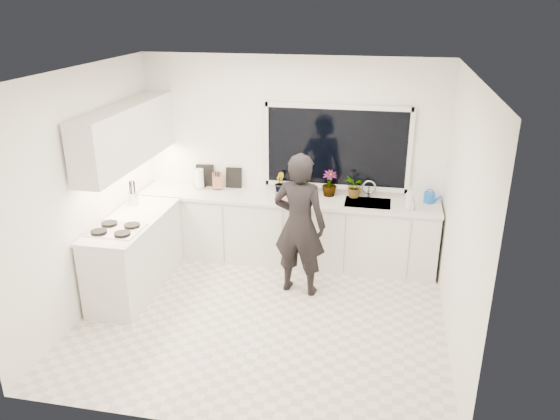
# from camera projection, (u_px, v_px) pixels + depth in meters

# --- Properties ---
(floor) EXTENTS (4.00, 3.50, 0.02)m
(floor) POSITION_uv_depth(u_px,v_px,m) (263.00, 317.00, 6.17)
(floor) COLOR beige
(floor) RESTS_ON ground
(wall_back) EXTENTS (4.00, 0.02, 2.70)m
(wall_back) POSITION_uv_depth(u_px,v_px,m) (291.00, 159.00, 7.28)
(wall_back) COLOR white
(wall_back) RESTS_ON ground
(wall_left) EXTENTS (0.02, 3.50, 2.70)m
(wall_left) POSITION_uv_depth(u_px,v_px,m) (85.00, 192.00, 6.04)
(wall_left) COLOR white
(wall_left) RESTS_ON ground
(wall_right) EXTENTS (0.02, 3.50, 2.70)m
(wall_right) POSITION_uv_depth(u_px,v_px,m) (463.00, 220.00, 5.30)
(wall_right) COLOR white
(wall_right) RESTS_ON ground
(ceiling) EXTENTS (4.00, 3.50, 0.02)m
(ceiling) POSITION_uv_depth(u_px,v_px,m) (260.00, 71.00, 5.17)
(ceiling) COLOR white
(ceiling) RESTS_ON wall_back
(window) EXTENTS (1.80, 0.02, 1.00)m
(window) POSITION_uv_depth(u_px,v_px,m) (337.00, 147.00, 7.06)
(window) COLOR black
(window) RESTS_ON wall_back
(base_cabinets_back) EXTENTS (3.92, 0.58, 0.88)m
(base_cabinets_back) POSITION_uv_depth(u_px,v_px,m) (287.00, 231.00, 7.33)
(base_cabinets_back) COLOR white
(base_cabinets_back) RESTS_ON floor
(base_cabinets_left) EXTENTS (0.58, 1.60, 0.88)m
(base_cabinets_left) POSITION_uv_depth(u_px,v_px,m) (135.00, 255.00, 6.63)
(base_cabinets_left) COLOR white
(base_cabinets_left) RESTS_ON floor
(countertop_back) EXTENTS (3.94, 0.62, 0.04)m
(countertop_back) POSITION_uv_depth(u_px,v_px,m) (287.00, 199.00, 7.15)
(countertop_back) COLOR silver
(countertop_back) RESTS_ON base_cabinets_back
(countertop_left) EXTENTS (0.62, 1.60, 0.04)m
(countertop_left) POSITION_uv_depth(u_px,v_px,m) (132.00, 220.00, 6.46)
(countertop_left) COLOR silver
(countertop_left) RESTS_ON base_cabinets_left
(upper_cabinets) EXTENTS (0.34, 2.10, 0.70)m
(upper_cabinets) POSITION_uv_depth(u_px,v_px,m) (127.00, 134.00, 6.45)
(upper_cabinets) COLOR white
(upper_cabinets) RESTS_ON wall_left
(sink) EXTENTS (0.58, 0.42, 0.14)m
(sink) POSITION_uv_depth(u_px,v_px,m) (367.00, 206.00, 6.98)
(sink) COLOR silver
(sink) RESTS_ON countertop_back
(faucet) EXTENTS (0.03, 0.03, 0.22)m
(faucet) POSITION_uv_depth(u_px,v_px,m) (369.00, 189.00, 7.10)
(faucet) COLOR silver
(faucet) RESTS_ON countertop_back
(stovetop) EXTENTS (0.56, 0.48, 0.03)m
(stovetop) POSITION_uv_depth(u_px,v_px,m) (116.00, 229.00, 6.13)
(stovetop) COLOR black
(stovetop) RESTS_ON countertop_left
(person) EXTENTS (0.69, 0.51, 1.75)m
(person) POSITION_uv_depth(u_px,v_px,m) (300.00, 225.00, 6.40)
(person) COLOR black
(person) RESTS_ON floor
(pizza_tray) EXTENTS (0.59, 0.51, 0.03)m
(pizza_tray) POSITION_uv_depth(u_px,v_px,m) (295.00, 197.00, 7.10)
(pizza_tray) COLOR silver
(pizza_tray) RESTS_ON countertop_back
(pizza) EXTENTS (0.53, 0.46, 0.01)m
(pizza) POSITION_uv_depth(u_px,v_px,m) (295.00, 196.00, 7.09)
(pizza) COLOR red
(pizza) RESTS_ON pizza_tray
(watering_can) EXTENTS (0.15, 0.15, 0.13)m
(watering_can) POSITION_uv_depth(u_px,v_px,m) (429.00, 198.00, 6.94)
(watering_can) COLOR blue
(watering_can) RESTS_ON countertop_back
(paper_towel_roll) EXTENTS (0.14, 0.14, 0.26)m
(paper_towel_roll) POSITION_uv_depth(u_px,v_px,m) (200.00, 179.00, 7.42)
(paper_towel_roll) COLOR white
(paper_towel_roll) RESTS_ON countertop_back
(knife_block) EXTENTS (0.15, 0.13, 0.22)m
(knife_block) POSITION_uv_depth(u_px,v_px,m) (218.00, 181.00, 7.42)
(knife_block) COLOR #946245
(knife_block) RESTS_ON countertop_back
(utensil_crock) EXTENTS (0.15, 0.15, 0.16)m
(utensil_crock) POSITION_uv_depth(u_px,v_px,m) (133.00, 199.00, 6.87)
(utensil_crock) COLOR #BBBABF
(utensil_crock) RESTS_ON countertop_left
(picture_frame_large) EXTENTS (0.22, 0.04, 0.28)m
(picture_frame_large) POSITION_uv_depth(u_px,v_px,m) (234.00, 178.00, 7.46)
(picture_frame_large) COLOR black
(picture_frame_large) RESTS_ON countertop_back
(picture_frame_small) EXTENTS (0.25, 0.04, 0.30)m
(picture_frame_small) POSITION_uv_depth(u_px,v_px,m) (205.00, 175.00, 7.54)
(picture_frame_small) COLOR black
(picture_frame_small) RESTS_ON countertop_back
(herb_plants) EXTENTS (1.25, 0.34, 0.34)m
(herb_plants) POSITION_uv_depth(u_px,v_px,m) (331.00, 185.00, 7.14)
(herb_plants) COLOR #26662D
(herb_plants) RESTS_ON countertop_back
(soap_bottles) EXTENTS (0.14, 0.13, 0.30)m
(soap_bottles) POSITION_uv_depth(u_px,v_px,m) (410.00, 199.00, 6.68)
(soap_bottles) COLOR #D8BF66
(soap_bottles) RESTS_ON countertop_back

